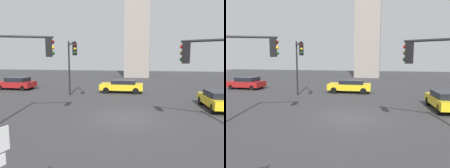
{
  "view_description": "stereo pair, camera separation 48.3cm",
  "coord_description": "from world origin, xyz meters",
  "views": [
    {
      "loc": [
        1.46,
        -11.75,
        3.54
      ],
      "look_at": [
        -1.39,
        2.93,
        1.69
      ],
      "focal_mm": 31.95,
      "sensor_mm": 36.0,
      "label": 1
    },
    {
      "loc": [
        1.93,
        -11.65,
        3.54
      ],
      "look_at": [
        -1.39,
        2.93,
        1.69
      ],
      "focal_mm": 31.95,
      "sensor_mm": 36.0,
      "label": 2
    }
  ],
  "objects": [
    {
      "name": "car_0",
      "position": [
        -1.51,
        9.26,
        0.73
      ],
      "size": [
        4.58,
        2.22,
        1.35
      ],
      "rotation": [
        0.0,
        0.0,
        3.18
      ],
      "color": "yellow",
      "rests_on": "ground_plane"
    },
    {
      "name": "ground_plane",
      "position": [
        0.0,
        0.0,
        0.0
      ],
      "size": [
        101.75,
        101.75,
        0.0
      ],
      "primitive_type": "plane",
      "color": "#38383A"
    },
    {
      "name": "car_1",
      "position": [
        -14.13,
        9.13,
        0.75
      ],
      "size": [
        4.26,
        1.98,
        1.44
      ],
      "rotation": [
        0.0,
        0.0,
        3.13
      ],
      "color": "maroon",
      "rests_on": "ground_plane"
    },
    {
      "name": "traffic_light_2",
      "position": [
        -5.43,
        4.97,
        3.73
      ],
      "size": [
        2.19,
        3.62,
        5.29
      ],
      "rotation": [
        0.0,
        0.0,
        -1.05
      ],
      "color": "black",
      "rests_on": "ground_plane"
    },
    {
      "name": "traffic_light_0",
      "position": [
        4.56,
        -2.16,
        3.33
      ],
      "size": [
        3.41,
        1.36,
        4.69
      ],
      "rotation": [
        0.0,
        0.0,
        2.8
      ],
      "color": "black",
      "rests_on": "ground_plane"
    },
    {
      "name": "car_2",
      "position": [
        6.18,
        3.32,
        0.72
      ],
      "size": [
        1.9,
        4.07,
        1.34
      ],
      "rotation": [
        0.0,
        0.0,
        1.62
      ],
      "color": "yellow",
      "rests_on": "ground_plane"
    },
    {
      "name": "traffic_light_1",
      "position": [
        -5.29,
        -2.25,
        3.55
      ],
      "size": [
        3.09,
        1.34,
        5.03
      ],
      "rotation": [
        0.0,
        0.0,
        0.37
      ],
      "color": "black",
      "rests_on": "ground_plane"
    }
  ]
}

